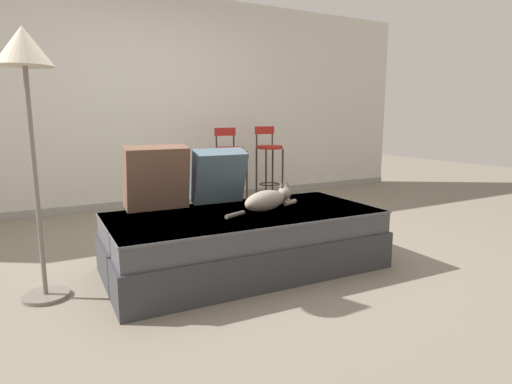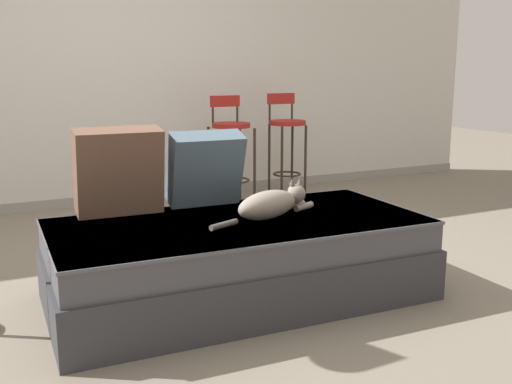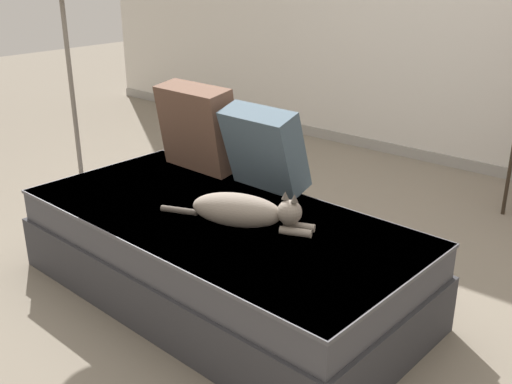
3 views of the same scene
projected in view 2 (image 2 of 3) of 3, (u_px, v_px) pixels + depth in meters
The scene contains 9 objects.
ground_plane at pixel (212, 275), 3.60m from camera, with size 16.00×16.00×0.00m, color slate.
wall_back_panel at pixel (114, 59), 5.31m from camera, with size 8.00×0.10×2.60m, color silver.
wall_baseboard_trim at pixel (122, 198), 5.52m from camera, with size 8.00×0.02×0.09m, color gray.
couch at pixel (239, 259), 3.21m from camera, with size 2.01×1.04×0.43m.
throw_pillow_corner at pixel (119, 171), 3.24m from camera, with size 0.47×0.25×0.48m.
throw_pillow_middle at pixel (205, 169), 3.44m from camera, with size 0.43×0.28×0.44m.
cat at pixel (271, 204), 3.21m from camera, with size 0.72×0.33×0.19m.
bar_stool_near_window at pixel (231, 142), 5.34m from camera, with size 0.34×0.34×0.98m.
bar_stool_by_doorway at pixel (287, 135), 5.58m from camera, with size 0.34×0.34×0.99m.
Camera 2 is at (-1.28, -3.19, 1.22)m, focal length 42.00 mm.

